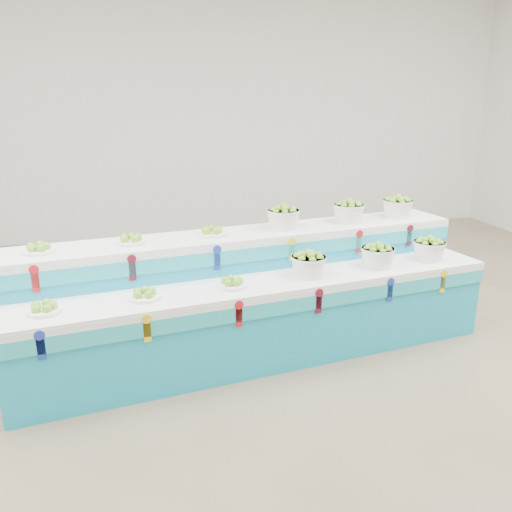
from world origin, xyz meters
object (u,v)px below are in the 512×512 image
display_stand (256,295)px  basket_upper_right (398,207)px  basket_lower_left (309,264)px  plate_upper_mid (130,238)px

display_stand → basket_upper_right: size_ratio=13.89×
display_stand → basket_lower_left: (0.41, -0.20, 0.32)m
display_stand → plate_upper_mid: 1.18m
basket_lower_left → plate_upper_mid: (-1.45, 0.31, 0.24)m
display_stand → basket_upper_right: basket_upper_right is taller
display_stand → basket_lower_left: 0.55m
plate_upper_mid → display_stand: bearing=-6.1°
basket_lower_left → plate_upper_mid: bearing=167.8°
basket_lower_left → basket_upper_right: (1.18, 0.69, 0.30)m
basket_lower_left → plate_upper_mid: 1.50m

